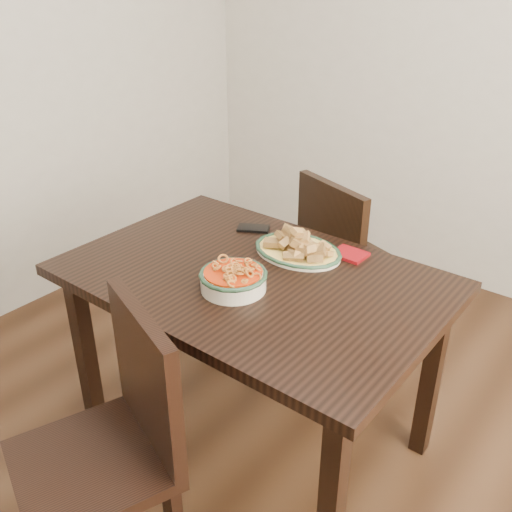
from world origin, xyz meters
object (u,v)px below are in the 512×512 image
Objects in this scene: smartphone at (253,228)px; noodle_bowl at (233,277)px; dining_table at (253,295)px; chair_near at (116,436)px; chair_far at (346,261)px; fish_plate at (298,243)px.

noodle_bowl is at bearing -88.68° from smartphone.
chair_near is (0.01, -0.65, -0.16)m from dining_table.
dining_table is 0.73m from chair_far.
smartphone is (-0.26, 0.07, -0.04)m from fish_plate.
smartphone is at bearing 124.50° from chair_near.
chair_far is at bearing 96.45° from fish_plate.
chair_far reaches higher than dining_table.
chair_near is 2.64× the size of fish_plate.
chair_near is 0.92m from fish_plate.
chair_far reaches higher than noodle_bowl.
chair_far reaches higher than smartphone.
dining_table is at bearing -99.76° from fish_plate.
chair_near is at bearing -91.82° from fish_plate.
chair_far is 3.91× the size of noodle_bowl.
dining_table is 0.26m from fish_plate.
noodle_bowl is at bearing 109.76° from chair_near.
chair_far is 6.97× the size of smartphone.
smartphone is at bearing 82.95° from chair_far.
noodle_bowl reaches higher than dining_table.
dining_table is 5.72× the size of noodle_bowl.
fish_plate is (0.04, 0.22, 0.13)m from dining_table.
noodle_bowl is (0.02, -0.12, 0.13)m from dining_table.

